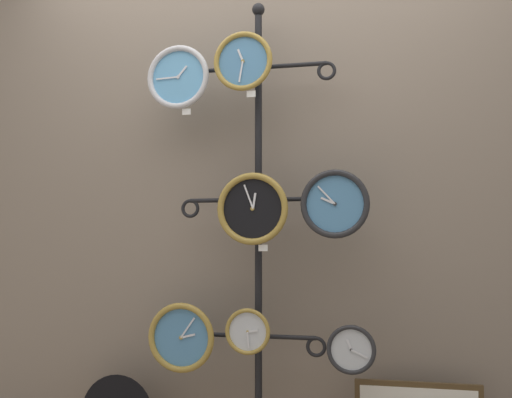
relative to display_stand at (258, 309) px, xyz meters
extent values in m
cube|color=gray|center=(0.00, 0.16, 0.69)|extent=(4.40, 0.04, 2.80)
cylinder|color=black|center=(0.00, 0.00, 0.32)|extent=(0.03, 0.03, 2.03)
sphere|color=black|center=(0.00, 0.00, 1.37)|extent=(0.06, 0.06, 0.06)
cylinder|color=black|center=(-0.16, 0.00, 1.10)|extent=(0.31, 0.02, 0.02)
torus|color=black|center=(-0.31, 0.00, 1.06)|extent=(0.09, 0.02, 0.09)
cylinder|color=black|center=(0.16, 0.00, 1.10)|extent=(0.31, 0.02, 0.02)
torus|color=black|center=(0.31, 0.00, 1.06)|extent=(0.09, 0.02, 0.09)
cylinder|color=black|center=(-0.16, 0.00, 0.49)|extent=(0.32, 0.02, 0.02)
torus|color=black|center=(-0.32, 0.00, 0.45)|extent=(0.09, 0.02, 0.09)
cylinder|color=black|center=(0.16, 0.00, 0.49)|extent=(0.32, 0.02, 0.02)
torus|color=black|center=(0.32, 0.00, 0.45)|extent=(0.09, 0.02, 0.09)
cylinder|color=black|center=(-0.13, 0.00, -0.12)|extent=(0.26, 0.02, 0.02)
torus|color=black|center=(-0.26, 0.00, -0.16)|extent=(0.09, 0.02, 0.09)
cylinder|color=black|center=(0.13, 0.00, -0.12)|extent=(0.26, 0.02, 0.02)
torus|color=black|center=(0.26, 0.00, -0.16)|extent=(0.09, 0.02, 0.09)
cylinder|color=#60A8DB|center=(-0.36, -0.07, 1.05)|extent=(0.27, 0.02, 0.27)
torus|color=silver|center=(-0.36, -0.09, 1.05)|extent=(0.30, 0.03, 0.30)
cylinder|color=silver|center=(-0.36, -0.09, 1.05)|extent=(0.02, 0.01, 0.02)
cube|color=silver|center=(-0.34, -0.09, 1.07)|extent=(0.05, 0.00, 0.05)
cube|color=silver|center=(-0.41, -0.09, 1.05)|extent=(0.11, 0.00, 0.01)
cylinder|color=#4C84B2|center=(-0.04, -0.10, 1.09)|extent=(0.24, 0.02, 0.24)
torus|color=#A58438|center=(-0.04, -0.12, 1.09)|extent=(0.27, 0.02, 0.27)
cylinder|color=#A58438|center=(-0.04, -0.12, 1.09)|extent=(0.01, 0.01, 0.01)
cube|color=silver|center=(-0.05, -0.12, 1.12)|extent=(0.03, 0.00, 0.06)
cube|color=silver|center=(-0.05, -0.12, 1.05)|extent=(0.02, 0.00, 0.09)
cylinder|color=black|center=(0.00, -0.11, 0.44)|extent=(0.29, 0.02, 0.29)
torus|color=#A58438|center=(0.00, -0.12, 0.44)|extent=(0.31, 0.03, 0.31)
cylinder|color=#A58438|center=(0.00, -0.12, 0.44)|extent=(0.02, 0.01, 0.02)
cube|color=silver|center=(0.01, -0.12, 0.47)|extent=(0.02, 0.00, 0.07)
cube|color=silver|center=(-0.02, -0.12, 0.49)|extent=(0.05, 0.00, 0.11)
cylinder|color=#4C84B2|center=(0.35, -0.09, 0.46)|extent=(0.27, 0.02, 0.27)
torus|color=#262628|center=(0.35, -0.10, 0.46)|extent=(0.29, 0.03, 0.29)
cylinder|color=#262628|center=(0.35, -0.10, 0.46)|extent=(0.02, 0.01, 0.02)
cube|color=silver|center=(0.32, -0.10, 0.47)|extent=(0.06, 0.00, 0.03)
cube|color=silver|center=(0.32, -0.10, 0.50)|extent=(0.08, 0.00, 0.08)
cylinder|color=#4C84B2|center=(-0.32, -0.09, -0.12)|extent=(0.28, 0.02, 0.28)
torus|color=#A58438|center=(-0.32, -0.11, -0.12)|extent=(0.30, 0.03, 0.30)
cylinder|color=#A58438|center=(-0.32, -0.11, -0.12)|extent=(0.02, 0.01, 0.02)
cube|color=silver|center=(-0.29, -0.11, -0.11)|extent=(0.07, 0.00, 0.02)
cube|color=silver|center=(-0.29, -0.11, -0.08)|extent=(0.07, 0.00, 0.09)
cylinder|color=silver|center=(-0.02, -0.09, -0.09)|extent=(0.18, 0.02, 0.18)
torus|color=#A58438|center=(-0.02, -0.11, -0.09)|extent=(0.20, 0.02, 0.20)
cylinder|color=#A58438|center=(-0.02, -0.11, -0.09)|extent=(0.01, 0.01, 0.01)
cube|color=silver|center=(0.00, -0.11, -0.08)|extent=(0.04, 0.00, 0.02)
cube|color=silver|center=(-0.02, -0.11, -0.12)|extent=(0.01, 0.00, 0.07)
cylinder|color=silver|center=(0.42, -0.10, -0.14)|extent=(0.18, 0.02, 0.18)
torus|color=#262628|center=(0.42, -0.12, -0.14)|extent=(0.20, 0.02, 0.20)
cylinder|color=#262628|center=(0.42, -0.12, -0.14)|extent=(0.01, 0.01, 0.01)
cube|color=silver|center=(0.41, -0.12, -0.12)|extent=(0.02, 0.00, 0.04)
cube|color=silver|center=(0.45, -0.12, -0.16)|extent=(0.07, 0.00, 0.04)
cube|color=white|center=(-0.32, -0.08, 0.89)|extent=(0.04, 0.00, 0.03)
cube|color=white|center=(-0.01, -0.11, 0.95)|extent=(0.04, 0.00, 0.03)
cube|color=white|center=(0.05, -0.12, 0.27)|extent=(0.04, 0.00, 0.03)
camera|label=1|loc=(0.58, -2.63, 0.30)|focal=42.00mm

